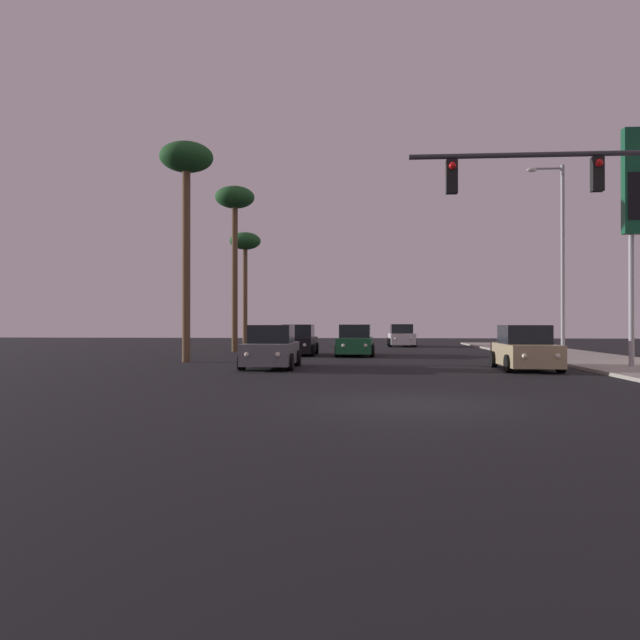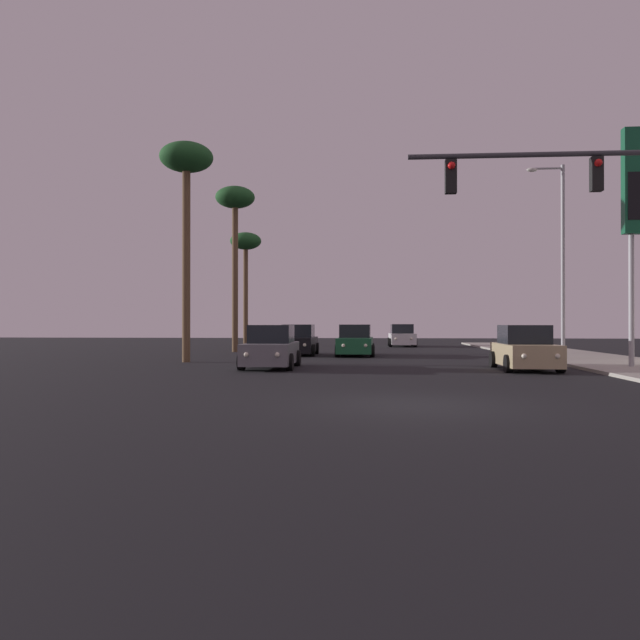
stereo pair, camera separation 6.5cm
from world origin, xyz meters
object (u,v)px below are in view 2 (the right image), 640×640
at_px(car_green, 355,342).
at_px(palm_tree_mid, 235,208).
at_px(car_white, 402,336).
at_px(palm_tree_far, 246,247).
at_px(car_black, 298,341).
at_px(car_grey, 271,348).
at_px(car_tan, 525,350).
at_px(palm_tree_near, 186,171).
at_px(traffic_light_mast, 614,209).
at_px(street_lamp, 560,251).

distance_m(car_green, palm_tree_mid, 11.63).
bearing_deg(car_white, palm_tree_mid, 41.79).
bearing_deg(palm_tree_far, car_white, -0.37).
bearing_deg(car_black, car_grey, 90.61).
xyz_separation_m(car_tan, car_green, (-6.52, 9.64, 0.00)).
bearing_deg(palm_tree_near, car_white, 61.64).
relative_size(car_black, car_tan, 1.00).
distance_m(car_tan, palm_tree_far, 28.95).
distance_m(car_black, palm_tree_near, 11.11).
xyz_separation_m(palm_tree_near, palm_tree_mid, (0.09, 10.00, 0.18)).
distance_m(car_tan, car_white, 23.80).
distance_m(car_black, palm_tree_far, 16.08).
relative_size(traffic_light_mast, street_lamp, 0.85).
bearing_deg(car_tan, car_green, -55.14).
bearing_deg(palm_tree_mid, street_lamp, -24.59).
xyz_separation_m(car_green, traffic_light_mast, (7.09, -16.59, 3.98)).
xyz_separation_m(traffic_light_mast, palm_tree_near, (-14.58, 10.61, 3.86)).
height_order(car_black, street_lamp, street_lamp).
relative_size(car_grey, car_green, 1.00).
bearing_deg(car_green, car_tan, 125.74).
bearing_deg(car_tan, car_white, -81.35).
distance_m(car_grey, palm_tree_mid, 16.15).
height_order(car_tan, palm_tree_near, palm_tree_near).
xyz_separation_m(street_lamp, palm_tree_near, (-17.07, -2.23, 3.49)).
xyz_separation_m(car_green, palm_tree_near, (-7.49, -5.98, 7.84)).
xyz_separation_m(traffic_light_mast, palm_tree_mid, (-14.49, 20.61, 4.04)).
distance_m(car_white, traffic_light_mast, 31.03).
height_order(car_white, car_green, same).
distance_m(car_grey, traffic_light_mast, 13.15).
bearing_deg(street_lamp, traffic_light_mast, -100.99).
bearing_deg(car_white, traffic_light_mast, 96.00).
bearing_deg(car_black, car_white, -115.08).
height_order(car_grey, palm_tree_mid, palm_tree_mid).
relative_size(car_black, car_green, 1.00).
height_order(palm_tree_near, palm_tree_far, palm_tree_near).
relative_size(car_black, street_lamp, 0.48).
bearing_deg(car_black, palm_tree_near, 56.94).
bearing_deg(traffic_light_mast, car_tan, 94.74).
bearing_deg(car_white, palm_tree_near, 60.50).
xyz_separation_m(car_tan, palm_tree_near, (-14.00, 3.66, 7.84)).
relative_size(car_grey, palm_tree_mid, 0.43).
xyz_separation_m(car_grey, palm_tree_far, (-5.59, 23.34, 6.85)).
distance_m(palm_tree_near, palm_tree_mid, 10.00).
relative_size(car_black, car_white, 1.00).
distance_m(car_grey, car_green, 9.83).
xyz_separation_m(palm_tree_mid, palm_tree_far, (-1.31, 10.00, -1.18)).
height_order(car_tan, street_lamp, street_lamp).
relative_size(car_white, palm_tree_near, 0.44).
xyz_separation_m(traffic_light_mast, palm_tree_far, (-15.80, 30.61, 2.86)).
bearing_deg(car_white, palm_tree_far, -1.52).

